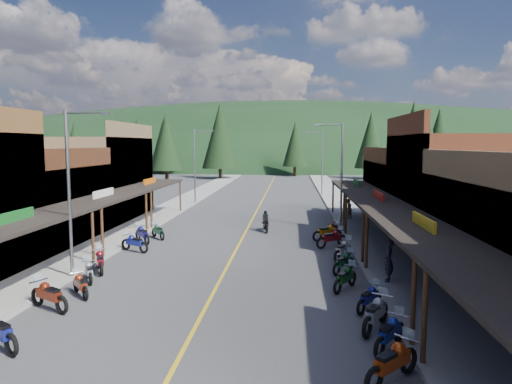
% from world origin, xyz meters
% --- Properties ---
extents(ground, '(220.00, 220.00, 0.00)m').
position_xyz_m(ground, '(0.00, 0.00, 0.00)').
color(ground, '#38383A').
rests_on(ground, ground).
extents(centerline, '(0.15, 90.00, 0.01)m').
position_xyz_m(centerline, '(0.00, 20.00, 0.01)').
color(centerline, gold).
rests_on(centerline, ground).
extents(sidewalk_west, '(3.40, 94.00, 0.15)m').
position_xyz_m(sidewalk_west, '(-8.70, 20.00, 0.07)').
color(sidewalk_west, gray).
rests_on(sidewalk_west, ground).
extents(sidewalk_east, '(3.40, 94.00, 0.15)m').
position_xyz_m(sidewalk_east, '(8.70, 20.00, 0.07)').
color(sidewalk_east, gray).
rests_on(sidewalk_east, ground).
extents(shop_west_2, '(10.90, 9.00, 6.20)m').
position_xyz_m(shop_west_2, '(-13.75, 1.70, 2.53)').
color(shop_west_2, '#3F2111').
rests_on(shop_west_2, ground).
extents(shop_west_3, '(10.90, 10.20, 8.20)m').
position_xyz_m(shop_west_3, '(-13.78, 11.30, 3.52)').
color(shop_west_3, brown).
rests_on(shop_west_3, ground).
extents(shop_east_2, '(10.90, 9.00, 8.20)m').
position_xyz_m(shop_east_2, '(13.78, 1.70, 3.52)').
color(shop_east_2, '#562B19').
rests_on(shop_east_2, ground).
extents(shop_east_3, '(10.90, 10.20, 6.20)m').
position_xyz_m(shop_east_3, '(13.75, 11.30, 2.53)').
color(shop_east_3, '#4C2D16').
rests_on(shop_east_3, ground).
extents(streetlight_0, '(2.16, 0.18, 8.00)m').
position_xyz_m(streetlight_0, '(-6.95, -6.00, 4.46)').
color(streetlight_0, gray).
rests_on(streetlight_0, ground).
extents(streetlight_1, '(2.16, 0.18, 8.00)m').
position_xyz_m(streetlight_1, '(-6.95, 22.00, 4.46)').
color(streetlight_1, gray).
rests_on(streetlight_1, ground).
extents(streetlight_2, '(2.16, 0.18, 8.00)m').
position_xyz_m(streetlight_2, '(6.95, 8.00, 4.46)').
color(streetlight_2, gray).
rests_on(streetlight_2, ground).
extents(streetlight_3, '(2.16, 0.18, 8.00)m').
position_xyz_m(streetlight_3, '(6.95, 30.00, 4.46)').
color(streetlight_3, gray).
rests_on(streetlight_3, ground).
extents(ridge_hill, '(310.00, 140.00, 60.00)m').
position_xyz_m(ridge_hill, '(0.00, 135.00, 0.00)').
color(ridge_hill, black).
rests_on(ridge_hill, ground).
extents(pine_0, '(5.04, 5.04, 11.00)m').
position_xyz_m(pine_0, '(-40.00, 62.00, 6.48)').
color(pine_0, black).
rests_on(pine_0, ground).
extents(pine_1, '(5.88, 5.88, 12.50)m').
position_xyz_m(pine_1, '(-24.00, 70.00, 7.24)').
color(pine_1, black).
rests_on(pine_1, ground).
extents(pine_2, '(6.72, 6.72, 14.00)m').
position_xyz_m(pine_2, '(-10.00, 58.00, 7.99)').
color(pine_2, black).
rests_on(pine_2, ground).
extents(pine_3, '(5.04, 5.04, 11.00)m').
position_xyz_m(pine_3, '(4.00, 66.00, 6.48)').
color(pine_3, black).
rests_on(pine_3, ground).
extents(pine_4, '(5.88, 5.88, 12.50)m').
position_xyz_m(pine_4, '(18.00, 60.00, 7.24)').
color(pine_4, black).
rests_on(pine_4, ground).
extents(pine_5, '(6.72, 6.72, 14.00)m').
position_xyz_m(pine_5, '(34.00, 72.00, 7.99)').
color(pine_5, black).
rests_on(pine_5, ground).
extents(pine_7, '(5.88, 5.88, 12.50)m').
position_xyz_m(pine_7, '(-32.00, 76.00, 7.24)').
color(pine_7, black).
rests_on(pine_7, ground).
extents(pine_8, '(4.48, 4.48, 10.00)m').
position_xyz_m(pine_8, '(-22.00, 40.00, 5.98)').
color(pine_8, black).
rests_on(pine_8, ground).
extents(pine_9, '(4.93, 4.93, 10.80)m').
position_xyz_m(pine_9, '(24.00, 45.00, 6.38)').
color(pine_9, black).
rests_on(pine_9, ground).
extents(pine_10, '(5.38, 5.38, 11.60)m').
position_xyz_m(pine_10, '(-18.00, 50.00, 6.78)').
color(pine_10, black).
rests_on(pine_10, ground).
extents(pine_11, '(5.82, 5.82, 12.40)m').
position_xyz_m(pine_11, '(20.00, 38.00, 7.19)').
color(pine_11, black).
rests_on(pine_11, ground).
extents(bike_west_3, '(2.37, 1.79, 1.31)m').
position_xyz_m(bike_west_3, '(-6.02, -10.06, 0.66)').
color(bike_west_3, maroon).
rests_on(bike_west_3, ground).
extents(bike_west_4, '(1.73, 1.87, 1.09)m').
position_xyz_m(bike_west_4, '(-5.55, -8.38, 0.55)').
color(bike_west_4, maroon).
rests_on(bike_west_4, ground).
extents(bike_west_5, '(1.47, 1.92, 1.06)m').
position_xyz_m(bike_west_5, '(-6.11, -6.33, 0.53)').
color(bike_west_5, '#9D9EA2').
rests_on(bike_west_5, ground).
extents(bike_west_6, '(1.67, 2.31, 1.27)m').
position_xyz_m(bike_west_6, '(-6.26, -4.72, 0.63)').
color(bike_west_6, maroon).
rests_on(bike_west_6, ground).
extents(bike_west_7, '(2.21, 1.61, 1.22)m').
position_xyz_m(bike_west_7, '(-6.02, -0.35, 0.61)').
color(bike_west_7, navy).
rests_on(bike_west_7, ground).
extents(bike_west_8, '(2.00, 2.24, 1.29)m').
position_xyz_m(bike_west_8, '(-6.35, 2.09, 0.65)').
color(bike_west_8, navy).
rests_on(bike_west_8, ground).
extents(bike_west_9, '(1.74, 1.92, 1.11)m').
position_xyz_m(bike_west_9, '(-5.73, 3.53, 0.56)').
color(bike_west_9, '#0E4626').
rests_on(bike_west_9, ground).
extents(bike_east_1, '(2.18, 2.18, 1.32)m').
position_xyz_m(bike_east_1, '(6.11, -14.61, 0.66)').
color(bike_east_1, '#A6350B').
rests_on(bike_east_1, ground).
extents(bike_east_2, '(1.77, 2.12, 1.20)m').
position_xyz_m(bike_east_2, '(6.47, -12.55, 0.60)').
color(bike_east_2, navy).
rests_on(bike_east_2, ground).
extents(bike_east_3, '(1.80, 2.39, 1.32)m').
position_xyz_m(bike_east_3, '(6.31, -11.02, 0.66)').
color(bike_east_3, gray).
rests_on(bike_east_3, ground).
extents(bike_east_4, '(1.63, 1.92, 1.09)m').
position_xyz_m(bike_east_4, '(6.41, -9.11, 0.55)').
color(bike_east_4, navy).
rests_on(bike_east_4, ground).
extents(bike_east_5, '(1.70, 2.15, 1.20)m').
position_xyz_m(bike_east_5, '(5.76, -6.66, 0.60)').
color(bike_east_5, '#0B3910').
rests_on(bike_east_5, ground).
extents(bike_east_6, '(1.70, 2.05, 1.16)m').
position_xyz_m(bike_east_6, '(6.00, -3.89, 0.58)').
color(bike_east_6, '#0C3F1F').
rests_on(bike_east_6, ground).
extents(bike_east_7, '(1.73, 2.32, 1.28)m').
position_xyz_m(bike_east_7, '(6.24, -1.38, 0.64)').
color(bike_east_7, '#A8A8AD').
rests_on(bike_east_7, ground).
extents(bike_east_8, '(2.33, 1.86, 1.30)m').
position_xyz_m(bike_east_8, '(5.90, 1.73, 0.65)').
color(bike_east_8, maroon).
rests_on(bike_east_8, ground).
extents(bike_east_9, '(2.32, 1.82, 1.29)m').
position_xyz_m(bike_east_9, '(5.77, 3.80, 0.64)').
color(bike_east_9, '#C2710D').
rests_on(bike_east_9, ground).
extents(bike_east_10, '(1.44, 2.01, 1.10)m').
position_xyz_m(bike_east_10, '(6.31, 6.22, 0.55)').
color(bike_east_10, maroon).
rests_on(bike_east_10, ground).
extents(rider_on_bike, '(1.05, 2.18, 1.60)m').
position_xyz_m(rider_on_bike, '(1.46, 6.80, 0.64)').
color(rider_on_bike, black).
rests_on(rider_on_bike, ground).
extents(pedestrian_east_a, '(0.61, 0.79, 1.93)m').
position_xyz_m(pedestrian_east_a, '(7.84, -5.65, 1.12)').
color(pedestrian_east_a, '#211D2C').
rests_on(pedestrian_east_a, sidewalk_east).
extents(pedestrian_east_b, '(0.94, 0.92, 1.72)m').
position_xyz_m(pedestrian_east_b, '(8.15, 12.26, 1.01)').
color(pedestrian_east_b, brown).
rests_on(pedestrian_east_b, sidewalk_east).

